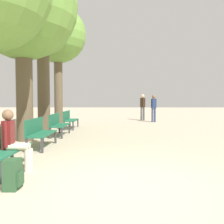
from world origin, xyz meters
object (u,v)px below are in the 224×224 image
person_seated (14,138)px  bench_row_3 (69,119)px  bench_row_0 (1,147)px  bench_row_2 (58,123)px  tree_row_1 (23,6)px  bench_row_1 (39,131)px  backpack (13,174)px  tree_row_2 (43,33)px  tree_row_3 (58,36)px  pedestrian_near (143,105)px  pedestrian_mid (154,107)px

person_seated → bench_row_3: bearing=91.8°
bench_row_0 → bench_row_2: same height
bench_row_0 → person_seated: person_seated is taller
bench_row_0 → tree_row_1: (-0.86, 3.65, 4.04)m
bench_row_1 → backpack: size_ratio=3.30×
bench_row_0 → backpack: bench_row_0 is taller
bench_row_3 → tree_row_2: 4.07m
tree_row_2 → tree_row_1: bearing=-90.0°
tree_row_1 → tree_row_3: 5.08m
bench_row_2 → tree_row_1: tree_row_1 is taller
tree_row_1 → pedestrian_near: size_ratio=3.64×
tree_row_2 → pedestrian_mid: tree_row_2 is taller
bench_row_1 → tree_row_1: tree_row_1 is taller
pedestrian_near → pedestrian_mid: bearing=-66.8°
bench_row_1 → tree_row_1: 4.32m
tree_row_3 → backpack: tree_row_3 is taller
bench_row_1 → bench_row_3: (0.00, 4.80, 0.00)m
bench_row_2 → tree_row_1: bearing=-126.7°
bench_row_1 → bench_row_3: size_ratio=1.00×
bench_row_0 → pedestrian_near: (4.08, 12.02, 0.52)m
bench_row_2 → backpack: bench_row_2 is taller
person_seated → backpack: bearing=-68.8°
bench_row_0 → bench_row_1: bearing=90.0°
bench_row_3 → tree_row_3: size_ratio=0.24×
tree_row_2 → pedestrian_mid: 8.00m
bench_row_1 → tree_row_2: tree_row_2 is taller
tree_row_1 → tree_row_3: bearing=90.0°
bench_row_1 → pedestrian_near: (4.08, 9.62, 0.52)m
bench_row_2 → bench_row_0: bearing=-90.0°
tree_row_1 → person_seated: 5.42m
backpack → tree_row_3: bearing=98.7°
tree_row_1 → tree_row_2: tree_row_1 is taller
bench_row_1 → bench_row_2: 2.40m
tree_row_2 → backpack: (1.48, -6.89, -4.02)m
tree_row_2 → pedestrian_near: size_ratio=3.18×
person_seated → pedestrian_near: 12.59m
bench_row_2 → pedestrian_near: 8.31m
pedestrian_mid → bench_row_3: bearing=-142.6°
bench_row_2 → pedestrian_mid: 7.54m
bench_row_1 → bench_row_3: same height
bench_row_2 → tree_row_1: size_ratio=0.24×
bench_row_0 → pedestrian_mid: 11.70m
bench_row_0 → pedestrian_near: size_ratio=0.88×
bench_row_2 → backpack: (0.62, -5.77, -0.26)m
pedestrian_near → bench_row_0: bearing=-108.7°
pedestrian_near → pedestrian_mid: 1.40m
bench_row_3 → tree_row_3: bearing=119.7°
tree_row_2 → person_seated: size_ratio=4.60×
tree_row_1 → tree_row_3: (0.00, 5.07, 0.28)m
bench_row_3 → tree_row_2: (-0.86, -1.28, 3.76)m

